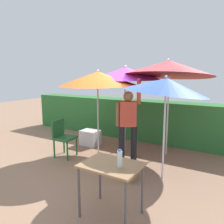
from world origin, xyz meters
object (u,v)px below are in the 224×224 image
umbrella_rainbow (125,73)px  cooler_box (90,138)px  crate_cardboard (125,170)px  person_vendor (128,121)px  bottle_water (120,159)px  chair_plastic (63,136)px  umbrella_navy (169,68)px  umbrella_yellow (98,78)px  umbrella_orange (166,86)px  folding_table (111,171)px

umbrella_rainbow → cooler_box: size_ratio=4.41×
crate_cardboard → person_vendor: bearing=113.1°
cooler_box → bottle_water: bottle_water is taller
chair_plastic → person_vendor: bearing=20.0°
umbrella_rainbow → person_vendor: size_ratio=1.17×
person_vendor → bottle_water: bearing=-66.4°
umbrella_navy → bottle_water: (0.21, -2.77, -1.23)m
person_vendor → crate_cardboard: (0.35, -0.83, -0.77)m
person_vendor → chair_plastic: bearing=-160.0°
umbrella_yellow → chair_plastic: bearing=-144.1°
umbrella_yellow → umbrella_orange: bearing=-13.5°
umbrella_orange → folding_table: (-0.28, -1.44, -1.10)m
umbrella_rainbow → chair_plastic: (-1.06, -1.20, -1.48)m
chair_plastic → cooler_box: 1.08m
umbrella_navy → cooler_box: (-2.05, -0.35, -1.90)m
umbrella_orange → bottle_water: 1.72m
crate_cardboard → bottle_water: 1.39m
chair_plastic → crate_cardboard: chair_plastic is taller
umbrella_rainbow → umbrella_yellow: umbrella_rainbow is taller
umbrella_rainbow → umbrella_navy: size_ratio=0.92×
umbrella_orange → umbrella_navy: 1.39m
umbrella_navy → bottle_water: size_ratio=9.95×
person_vendor → cooler_box: person_vendor is taller
umbrella_navy → cooler_box: umbrella_navy is taller
umbrella_yellow → folding_table: bearing=-51.5°
folding_table → bottle_water: bottle_water is taller
umbrella_navy → folding_table: 3.10m
umbrella_rainbow → umbrella_navy: bearing=10.1°
chair_plastic → folding_table: (2.17, -1.36, 0.16)m
crate_cardboard → bottle_water: bearing=-66.0°
chair_plastic → crate_cardboard: 1.89m
umbrella_orange → bottle_water: bearing=-95.1°
umbrella_navy → crate_cardboard: 2.58m
umbrella_navy → crate_cardboard: (-0.27, -1.68, -1.94)m
umbrella_yellow → crate_cardboard: bearing=-34.8°
umbrella_rainbow → bottle_water: umbrella_rainbow is taller
umbrella_navy → chair_plastic: 2.98m
umbrella_orange → crate_cardboard: umbrella_orange is taller
crate_cardboard → cooler_box: bearing=143.3°
umbrella_yellow → chair_plastic: size_ratio=2.33×
person_vendor → cooler_box: size_ratio=3.78×
umbrella_orange → bottle_water: umbrella_orange is taller
umbrella_orange → cooler_box: 3.01m
crate_cardboard → bottle_water: size_ratio=1.64×
umbrella_yellow → cooler_box: 1.86m
folding_table → bottle_water: (0.14, -0.02, 0.21)m
umbrella_orange → umbrella_navy: size_ratio=0.84×
cooler_box → folding_table: size_ratio=0.62×
cooler_box → folding_table: (2.11, -2.39, 0.46)m
bottle_water → person_vendor: bearing=113.6°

